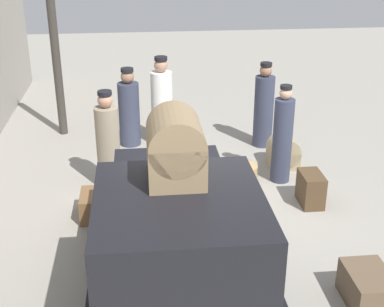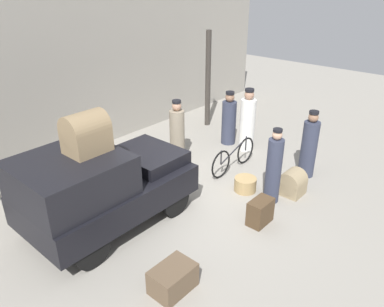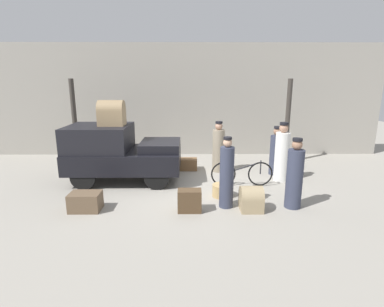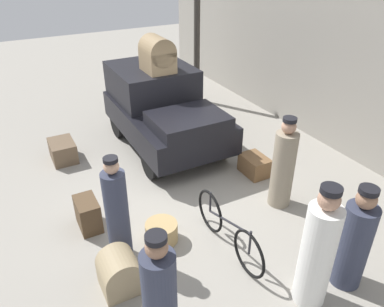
{
  "view_description": "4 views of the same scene",
  "coord_description": "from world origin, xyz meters",
  "views": [
    {
      "loc": [
        -7.32,
        0.99,
        4.27
      ],
      "look_at": [
        0.2,
        0.2,
        0.95
      ],
      "focal_mm": 50.0,
      "sensor_mm": 36.0,
      "label": 1
    },
    {
      "loc": [
        -5.58,
        -4.89,
        4.66
      ],
      "look_at": [
        0.2,
        0.2,
        0.95
      ],
      "focal_mm": 35.0,
      "sensor_mm": 36.0,
      "label": 2
    },
    {
      "loc": [
        0.12,
        -8.34,
        3.02
      ],
      "look_at": [
        0.2,
        0.2,
        0.95
      ],
      "focal_mm": 28.0,
      "sensor_mm": 36.0,
      "label": 3
    },
    {
      "loc": [
        5.27,
        -2.5,
        4.25
      ],
      "look_at": [
        0.2,
        0.2,
        0.95
      ],
      "focal_mm": 35.0,
      "sensor_mm": 36.0,
      "label": 4
    }
  ],
  "objects": [
    {
      "name": "conductor_in_dark_uniform",
      "position": [
        2.98,
        1.19,
        0.72
      ],
      "size": [
        0.43,
        0.43,
        1.61
      ],
      "color": "#33384C",
      "rests_on": "ground"
    },
    {
      "name": "trunk_on_truck_roof",
      "position": [
        -2.19,
        0.63,
        2.08
      ],
      "size": [
        0.74,
        0.59,
        0.76
      ],
      "color": "#937A56",
      "rests_on": "truck"
    },
    {
      "name": "suitcase_black_upright",
      "position": [
        0.08,
        1.73,
        0.2
      ],
      "size": [
        0.61,
        0.44,
        0.39
      ],
      "color": "brown",
      "rests_on": "ground"
    },
    {
      "name": "porter_standing_middle",
      "position": [
        1.11,
        1.53,
        0.79
      ],
      "size": [
        0.4,
        0.4,
        1.72
      ],
      "color": "gray",
      "rests_on": "ground"
    },
    {
      "name": "truck",
      "position": [
        -2.05,
        0.63,
        0.93
      ],
      "size": [
        3.37,
        1.88,
        1.72
      ],
      "color": "black",
      "rests_on": "ground"
    },
    {
      "name": "trunk_umber_medium",
      "position": [
        -2.36,
        -1.65,
        0.22
      ],
      "size": [
        0.72,
        0.51,
        0.44
      ],
      "color": "brown",
      "rests_on": "ground"
    },
    {
      "name": "porter_lifting_near_truck",
      "position": [
        2.65,
        -1.51,
        0.79
      ],
      "size": [
        0.39,
        0.39,
        1.73
      ],
      "color": "#33384C",
      "rests_on": "ground"
    },
    {
      "name": "wicker_basket",
      "position": [
        1.0,
        -0.78,
        0.16
      ],
      "size": [
        0.52,
        0.52,
        0.33
      ],
      "color": "tan",
      "rests_on": "ground"
    },
    {
      "name": "trunk_barrel_dark",
      "position": [
        1.6,
        -1.67,
        0.27
      ],
      "size": [
        0.53,
        0.54,
        0.6
      ],
      "color": "#9E8966",
      "rests_on": "ground"
    },
    {
      "name": "porter_carrying_trunk",
      "position": [
        1.02,
        -1.46,
        0.81
      ],
      "size": [
        0.34,
        0.34,
        1.75
      ],
      "color": "#33384C",
      "rests_on": "ground"
    },
    {
      "name": "bicycle",
      "position": [
        1.66,
        0.05,
        0.37
      ],
      "size": [
        1.82,
        0.04,
        0.78
      ],
      "color": "black",
      "rests_on": "ground"
    },
    {
      "name": "trunk_wicker_pale",
      "position": [
        0.12,
        -1.73,
        0.27
      ],
      "size": [
        0.56,
        0.34,
        0.54
      ],
      "color": "#4C3823",
      "rests_on": "ground"
    },
    {
      "name": "ground_plane",
      "position": [
        0.0,
        0.0,
        0.0
      ],
      "size": [
        30.0,
        30.0,
        0.0
      ],
      "primitive_type": "plane",
      "color": "gray"
    },
    {
      "name": "canopy_pillar_right",
      "position": [
        3.75,
        2.64,
        1.56
      ],
      "size": [
        0.18,
        0.18,
        3.11
      ],
      "color": "#38332D",
      "rests_on": "ground"
    },
    {
      "name": "porter_with_bicycle",
      "position": [
        2.96,
        0.52,
        0.83
      ],
      "size": [
        0.43,
        0.43,
        1.82
      ],
      "color": "white",
      "rests_on": "ground"
    }
  ]
}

